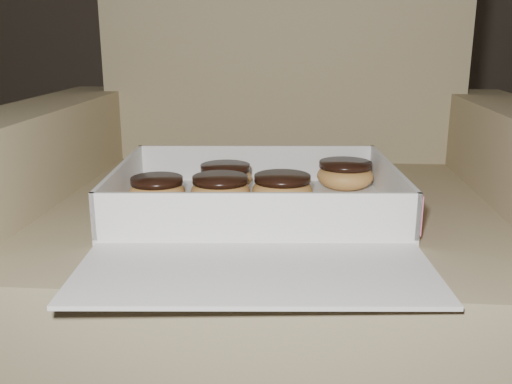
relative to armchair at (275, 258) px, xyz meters
name	(u,v)px	position (x,y,z in m)	size (l,w,h in m)	color
armchair	(275,258)	(0.00, 0.00, 0.00)	(0.91, 0.76, 0.95)	#897B57
bakery_box	(258,210)	(-0.02, -0.16, 0.14)	(0.44, 0.50, 0.07)	white
donut_a	(225,177)	(-0.08, -0.05, 0.16)	(0.09, 0.09, 0.04)	#DD9C4D
donut_b	(157,190)	(-0.17, -0.13, 0.16)	(0.08, 0.08, 0.04)	#DD9C4D
donut_c	(220,189)	(-0.08, -0.13, 0.16)	(0.09, 0.09, 0.04)	#DD9C4D
donut_d	(345,174)	(0.11, -0.02, 0.16)	(0.09, 0.09, 0.05)	#DD9C4D
donut_e	(282,189)	(0.01, -0.12, 0.16)	(0.09, 0.09, 0.04)	#DD9C4D
crumb_a	(188,228)	(-0.10, -0.24, 0.14)	(0.01, 0.01, 0.00)	black
crumb_b	(169,213)	(-0.14, -0.18, 0.14)	(0.01, 0.01, 0.00)	black
crumb_c	(164,208)	(-0.16, -0.16, 0.14)	(0.01, 0.01, 0.00)	black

